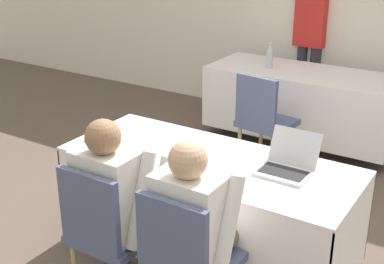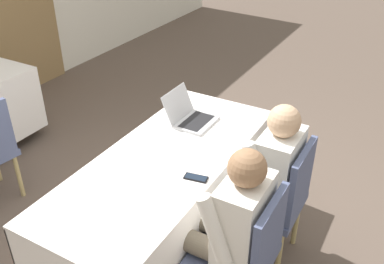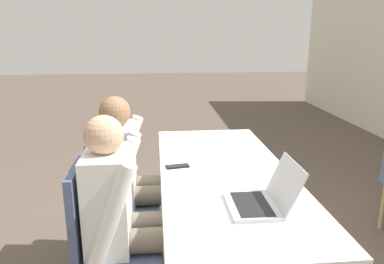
{
  "view_description": "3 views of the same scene",
  "coord_description": "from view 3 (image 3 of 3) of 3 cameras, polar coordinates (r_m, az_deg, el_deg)",
  "views": [
    {
      "loc": [
        1.55,
        -2.65,
        2.16
      ],
      "look_at": [
        0.0,
        -0.2,
        1.0
      ],
      "focal_mm": 50.0,
      "sensor_mm": 36.0,
      "label": 1
    },
    {
      "loc": [
        -1.89,
        -1.28,
        2.29
      ],
      "look_at": [
        0.0,
        -0.2,
        1.0
      ],
      "focal_mm": 40.0,
      "sensor_mm": 36.0,
      "label": 2
    },
    {
      "loc": [
        2.09,
        -0.41,
        1.57
      ],
      "look_at": [
        0.0,
        -0.2,
        1.0
      ],
      "focal_mm": 35.0,
      "sensor_mm": 36.0,
      "label": 3
    }
  ],
  "objects": [
    {
      "name": "paper_beside_laptop",
      "position": [
        2.41,
        6.47,
        -4.8
      ],
      "size": [
        0.25,
        0.32,
        0.0
      ],
      "rotation": [
        0.0,
        0.0,
        -0.15
      ],
      "color": "white",
      "rests_on": "conference_table_near"
    },
    {
      "name": "cell_phone",
      "position": [
        2.33,
        -2.23,
        -5.24
      ],
      "size": [
        0.09,
        0.15,
        0.01
      ],
      "rotation": [
        0.0,
        0.0,
        0.17
      ],
      "color": "black",
      "rests_on": "conference_table_near"
    },
    {
      "name": "chair_near_right",
      "position": [
        2.12,
        -13.07,
        -15.3
      ],
      "size": [
        0.44,
        0.44,
        0.91
      ],
      "rotation": [
        0.0,
        0.0,
        3.14
      ],
      "color": "tan",
      "rests_on": "ground_plane"
    },
    {
      "name": "chair_near_left",
      "position": [
        2.6,
        -11.6,
        -9.23
      ],
      "size": [
        0.44,
        0.44,
        0.91
      ],
      "rotation": [
        0.0,
        0.0,
        3.14
      ],
      "color": "tan",
      "rests_on": "ground_plane"
    },
    {
      "name": "laptop",
      "position": [
        1.85,
        10.57,
        -9.98
      ],
      "size": [
        0.31,
        0.32,
        0.23
      ],
      "rotation": [
        0.0,
        0.0,
        -0.01
      ],
      "color": "#B7B7BC",
      "rests_on": "conference_table_near"
    },
    {
      "name": "conference_table_near",
      "position": [
        2.35,
        4.93,
        -10.03
      ],
      "size": [
        1.89,
        0.77,
        0.75
      ],
      "color": "white",
      "rests_on": "ground_plane"
    },
    {
      "name": "paper_centre_table",
      "position": [
        2.06,
        10.44,
        -8.51
      ],
      "size": [
        0.28,
        0.34,
        0.0
      ],
      "rotation": [
        0.0,
        0.0,
        -0.26
      ],
      "color": "white",
      "rests_on": "conference_table_near"
    },
    {
      "name": "person_white_shirt",
      "position": [
        2.04,
        -10.4,
        -11.44
      ],
      "size": [
        0.5,
        0.52,
        1.17
      ],
      "rotation": [
        0.0,
        0.0,
        3.14
      ],
      "color": "#665B4C",
      "rests_on": "ground_plane"
    },
    {
      "name": "person_checkered_shirt",
      "position": [
        2.53,
        -9.45,
        -5.91
      ],
      "size": [
        0.5,
        0.52,
        1.17
      ],
      "rotation": [
        0.0,
        0.0,
        3.14
      ],
      "color": "#665B4C",
      "rests_on": "ground_plane"
    },
    {
      "name": "paper_left_edge",
      "position": [
        2.91,
        -0.59,
        -1.1
      ],
      "size": [
        0.3,
        0.35,
        0.0
      ],
      "rotation": [
        0.0,
        0.0,
        0.36
      ],
      "color": "white",
      "rests_on": "conference_table_near"
    }
  ]
}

